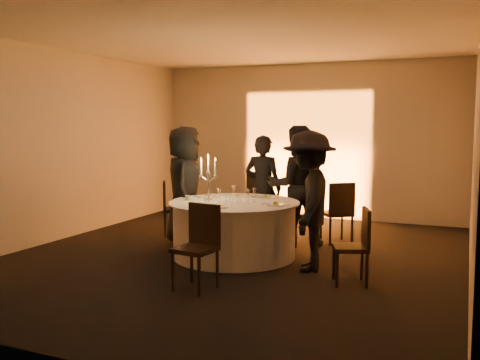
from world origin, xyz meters
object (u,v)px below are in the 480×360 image
at_px(chair_left, 171,205).
at_px(chair_right, 357,242).
at_px(banquet_table, 234,229).
at_px(candelabra, 208,184).
at_px(guest_back_left, 263,188).
at_px(chair_back_right, 339,209).
at_px(chair_front, 199,241).
at_px(guest_back_right, 296,186).
at_px(guest_left, 185,186).
at_px(chair_back_left, 262,198).
at_px(coffee_cup, 188,198).
at_px(guest_right, 309,201).

relative_size(chair_left, chair_right, 1.02).
relative_size(banquet_table, candelabra, 2.75).
height_order(chair_left, guest_back_left, guest_back_left).
distance_m(chair_back_right, chair_front, 2.96).
relative_size(chair_back_right, guest_back_right, 0.53).
bearing_deg(chair_back_right, chair_right, 71.07).
relative_size(chair_right, guest_back_right, 0.48).
bearing_deg(chair_left, guest_back_left, -111.90).
distance_m(chair_left, chair_front, 2.91).
distance_m(banquet_table, guest_left, 1.21).
xyz_separation_m(chair_left, guest_back_left, (1.52, 0.27, 0.33)).
xyz_separation_m(chair_back_right, guest_left, (-2.15, -0.95, 0.36)).
bearing_deg(chair_right, guest_left, -129.85).
height_order(chair_back_right, candelabra, candelabra).
height_order(chair_back_left, chair_front, chair_back_left).
height_order(chair_back_right, guest_back_right, guest_back_right).
relative_size(chair_front, guest_back_right, 0.52).
bearing_deg(chair_back_left, guest_back_right, 147.14).
height_order(chair_right, guest_left, guest_left).
xyz_separation_m(chair_front, guest_back_left, (-0.23, 2.59, 0.30)).
xyz_separation_m(banquet_table, guest_left, (-1.01, 0.42, 0.51)).
xyz_separation_m(chair_back_right, guest_back_left, (-1.16, -0.21, 0.29)).
height_order(banquet_table, chair_back_left, chair_back_left).
relative_size(chair_back_left, guest_left, 0.58).
bearing_deg(banquet_table, chair_front, -81.69).
bearing_deg(chair_left, coffee_cup, -170.81).
xyz_separation_m(chair_front, guest_left, (-1.22, 1.86, 0.37)).
distance_m(chair_back_left, coffee_cup, 1.82).
distance_m(chair_back_left, guest_right, 2.33).
distance_m(chair_front, guest_back_right, 2.49).
bearing_deg(chair_back_left, chair_right, 138.74).
relative_size(chair_left, candelabra, 1.37).
xyz_separation_m(chair_right, guest_back_left, (-1.82, 1.75, 0.34)).
height_order(chair_right, chair_front, chair_front).
bearing_deg(guest_back_right, coffee_cup, 11.44).
distance_m(chair_left, chair_back_left, 1.52).
bearing_deg(chair_back_right, guest_right, 51.98).
bearing_deg(candelabra, coffee_cup, -166.77).
bearing_deg(chair_front, candelabra, 120.21).
height_order(chair_left, chair_right, chair_left).
bearing_deg(guest_right, candelabra, -109.76).
bearing_deg(chair_front, guest_left, 130.75).
distance_m(guest_back_left, guest_right, 1.80).
distance_m(banquet_table, chair_left, 1.77).
height_order(chair_front, guest_back_left, guest_back_left).
bearing_deg(guest_back_left, chair_back_right, -168.71).
xyz_separation_m(chair_back_right, chair_right, (0.66, -1.97, -0.05)).
xyz_separation_m(chair_back_right, guest_back_right, (-0.57, -0.38, 0.37)).
xyz_separation_m(chair_left, candelabra, (1.16, -0.93, 0.50)).
distance_m(chair_front, guest_right, 1.55).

